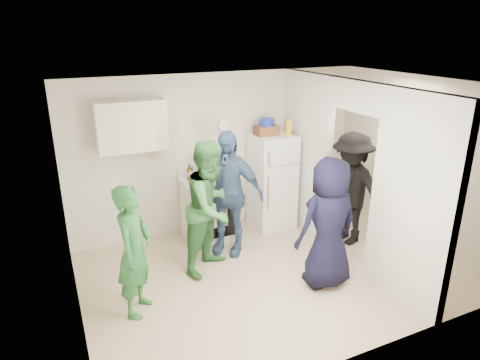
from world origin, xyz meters
name	(u,v)px	position (x,y,z in m)	size (l,w,h in m)	color
floor	(271,274)	(0.00, 0.00, 0.00)	(4.80, 4.80, 0.00)	tan
wall_back	(221,153)	(0.00, 1.70, 1.25)	(4.80, 4.80, 0.00)	silver
wall_front	(364,246)	(0.00, -1.70, 1.25)	(4.80, 4.80, 0.00)	silver
wall_left	(68,221)	(-2.40, 0.00, 1.25)	(3.40, 3.40, 0.00)	silver
wall_right	(416,163)	(2.40, 0.00, 1.25)	(3.40, 3.40, 0.00)	silver
ceiling	(276,85)	(0.00, 0.00, 2.50)	(4.80, 4.80, 0.00)	white
partition_pier_back	(306,153)	(1.20, 1.10, 1.25)	(0.12, 1.20, 2.50)	silver
partition_pier_front	(412,202)	(1.20, -1.10, 1.25)	(0.12, 1.20, 2.50)	silver
partition_header	(358,96)	(1.20, 0.00, 2.30)	(0.12, 1.00, 0.40)	silver
stove	(210,209)	(-0.34, 1.37, 0.47)	(0.79, 0.66, 0.95)	white
upper_cabinet	(131,126)	(-1.40, 1.52, 1.85)	(0.95, 0.34, 0.70)	silver
fridge	(272,181)	(0.74, 1.34, 0.77)	(0.63, 0.62, 1.54)	white
wicker_basket	(266,130)	(0.64, 1.39, 1.62)	(0.35, 0.25, 0.15)	brown
blue_bowl	(266,122)	(0.64, 1.39, 1.75)	(0.24, 0.24, 0.11)	navy
yellow_cup_stack_top	(289,127)	(0.96, 1.24, 1.67)	(0.09, 0.09, 0.25)	yellow
wall_clock	(224,125)	(0.05, 1.68, 1.70)	(0.22, 0.22, 0.03)	white
spice_shelf	(222,147)	(0.00, 1.65, 1.35)	(0.35, 0.08, 0.03)	olive
nook_window	(408,133)	(2.38, 0.20, 1.65)	(0.03, 0.70, 0.80)	black
nook_window_frame	(407,133)	(2.36, 0.20, 1.65)	(0.04, 0.76, 0.86)	white
nook_valance	(409,110)	(2.34, 0.20, 2.00)	(0.04, 0.82, 0.18)	white
yellow_cup_stack_stove	(206,178)	(-0.46, 1.15, 1.07)	(0.09, 0.09, 0.25)	yellow
red_cup	(227,178)	(-0.12, 1.17, 1.01)	(0.09, 0.09, 0.12)	red
person_green_left	(134,251)	(-1.77, -0.04, 0.78)	(0.57, 0.37, 1.56)	#307939
person_green_center	(211,207)	(-0.64, 0.50, 0.90)	(0.87, 0.68, 1.79)	#357844
person_denim	(227,193)	(-0.27, 0.84, 0.91)	(1.07, 0.44, 1.82)	#3D5A85
person_navy	(328,224)	(0.53, -0.48, 0.84)	(0.82, 0.54, 1.69)	black
person_nook	(351,189)	(1.52, 0.34, 0.86)	(1.11, 0.64, 1.72)	black
bottle_a	(189,172)	(-0.60, 1.49, 1.07)	(0.08, 0.08, 0.24)	brown
bottle_b	(199,176)	(-0.53, 1.27, 1.07)	(0.07, 0.07, 0.24)	#18481A
bottle_c	(201,168)	(-0.40, 1.52, 1.11)	(0.07, 0.07, 0.32)	silver
bottle_d	(211,172)	(-0.32, 1.34, 1.08)	(0.06, 0.06, 0.26)	brown
bottle_e	(209,168)	(-0.25, 1.56, 1.07)	(0.07, 0.07, 0.24)	#939BA3
bottle_f	(219,168)	(-0.16, 1.40, 1.10)	(0.07, 0.07, 0.31)	#13361A
bottle_g	(221,165)	(-0.08, 1.52, 1.11)	(0.06, 0.06, 0.32)	olive
bottle_h	(192,176)	(-0.64, 1.25, 1.09)	(0.06, 0.06, 0.29)	silver
bottle_i	(209,168)	(-0.29, 1.46, 1.11)	(0.06, 0.06, 0.32)	#602510
bottle_j	(229,171)	(-0.05, 1.26, 1.08)	(0.07, 0.07, 0.27)	#246422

